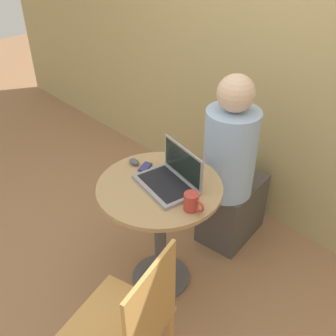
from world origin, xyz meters
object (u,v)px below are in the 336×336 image
(chair_empty, at_px, (130,326))
(cell_phone, at_px, (145,167))
(person_seated, at_px, (231,177))
(laptop, at_px, (171,178))

(chair_empty, bearing_deg, cell_phone, 133.25)
(cell_phone, distance_m, person_seated, 0.64)
(cell_phone, bearing_deg, chair_empty, -46.75)
(laptop, distance_m, chair_empty, 0.78)
(laptop, relative_size, person_seated, 0.30)
(cell_phone, relative_size, chair_empty, 0.11)
(laptop, distance_m, cell_phone, 0.22)
(cell_phone, xyz_separation_m, chair_empty, (0.58, -0.62, -0.29))
(cell_phone, height_order, chair_empty, chair_empty)
(chair_empty, height_order, person_seated, person_seated)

